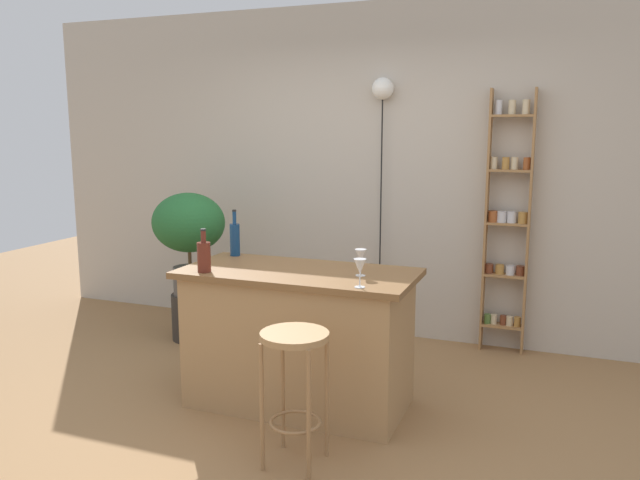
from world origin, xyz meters
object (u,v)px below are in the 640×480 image
at_px(plant_stool, 192,316).
at_px(wine_glass_left, 360,267).
at_px(bottle_soda_blue, 204,256).
at_px(bottle_spirits_clear, 235,238).
at_px(wine_glass_center, 361,257).
at_px(potted_plant, 189,228).
at_px(pendant_globe_light, 383,95).
at_px(bar_stool, 295,366).
at_px(spice_shelf, 507,222).

distance_m(plant_stool, wine_glass_left, 2.33).
distance_m(bottle_soda_blue, bottle_spirits_clear, 0.53).
height_order(plant_stool, wine_glass_left, wine_glass_left).
relative_size(bottle_spirits_clear, wine_glass_center, 1.98).
bearing_deg(wine_glass_left, potted_plant, 148.17).
xyz_separation_m(bottle_soda_blue, wine_glass_center, (0.94, 0.25, 0.01)).
bearing_deg(plant_stool, pendant_globe_light, 24.62).
xyz_separation_m(potted_plant, bottle_soda_blue, (0.83, -1.12, 0.04)).
distance_m(plant_stool, bottle_soda_blue, 1.61).
xyz_separation_m(bar_stool, plant_stool, (-1.63, 1.56, -0.35)).
xyz_separation_m(potted_plant, wine_glass_left, (1.85, -1.15, 0.06)).
bearing_deg(wine_glass_center, spice_shelf, 64.52).
xyz_separation_m(plant_stool, wine_glass_center, (1.77, -0.87, 0.81)).
xyz_separation_m(wine_glass_left, pendant_globe_light, (-0.39, 1.82, 1.03)).
bearing_deg(wine_glass_center, bottle_soda_blue, -165.09).
bearing_deg(wine_glass_left, bottle_spirits_clear, 153.21).
bearing_deg(pendant_globe_light, bar_stool, -85.70).
relative_size(bar_stool, pendant_globe_light, 0.33).
bearing_deg(pendant_globe_light, plant_stool, -155.38).
bearing_deg(spice_shelf, bar_stool, -111.34).
height_order(bar_stool, bottle_soda_blue, bottle_soda_blue).
relative_size(plant_stool, potted_plant, 0.46).
xyz_separation_m(potted_plant, pendant_globe_light, (1.46, 0.67, 1.09)).
relative_size(bar_stool, wine_glass_center, 4.46).
xyz_separation_m(bar_stool, potted_plant, (-1.63, 1.56, 0.41)).
bearing_deg(bar_stool, potted_plant, 136.17).
bearing_deg(bar_stool, spice_shelf, 68.66).
distance_m(bar_stool, potted_plant, 2.29).
xyz_separation_m(spice_shelf, bottle_soda_blue, (-1.66, -1.77, -0.05)).
distance_m(bar_stool, wine_glass_center, 0.84).
relative_size(plant_stool, bottle_spirits_clear, 1.21).
distance_m(potted_plant, wine_glass_center, 1.97).
bearing_deg(bottle_spirits_clear, bottle_soda_blue, -82.60).
height_order(bar_stool, wine_glass_center, wine_glass_center).
xyz_separation_m(bar_stool, pendant_globe_light, (-0.17, 2.23, 1.50)).
height_order(bottle_soda_blue, pendant_globe_light, pendant_globe_light).
bearing_deg(bar_stool, pendant_globe_light, 94.30).
height_order(plant_stool, wine_glass_center, wine_glass_center).
bearing_deg(spice_shelf, wine_glass_center, -115.48).
bearing_deg(bottle_soda_blue, wine_glass_center, 14.91).
relative_size(spice_shelf, wine_glass_left, 12.67).
relative_size(spice_shelf, wine_glass_center, 12.67).
xyz_separation_m(wine_glass_left, wine_glass_center, (-0.08, 0.28, 0.00)).
bearing_deg(potted_plant, plant_stool, 0.00).
distance_m(plant_stool, wine_glass_center, 2.13).
xyz_separation_m(bottle_soda_blue, bottle_spirits_clear, (-0.07, 0.52, 0.02)).
xyz_separation_m(plant_stool, bottle_spirits_clear, (0.76, -0.60, 0.82)).
distance_m(bottle_soda_blue, wine_glass_center, 0.97).
height_order(wine_glass_center, pendant_globe_light, pendant_globe_light).
xyz_separation_m(bar_stool, bottle_spirits_clear, (-0.87, 0.97, 0.47)).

